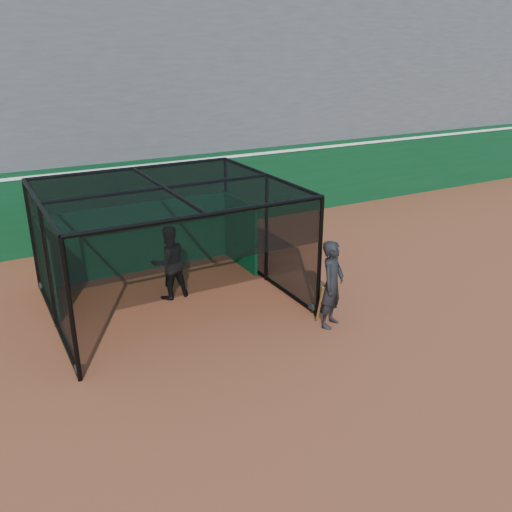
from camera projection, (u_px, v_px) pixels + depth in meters
ground at (261, 364)px, 10.52m from camera, size 120.00×120.00×0.00m
outfield_wall at (129, 199)px, 17.00m from camera, size 50.00×0.50×2.50m
grandstand at (90, 86)px, 18.92m from camera, size 50.00×7.85×8.95m
batting_cage at (167, 247)px, 12.65m from camera, size 5.41×4.80×2.81m
batter at (169, 262)px, 13.03m from camera, size 0.93×0.75×1.83m
on_deck_player at (332, 284)px, 11.67m from camera, size 0.86×0.78×1.97m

